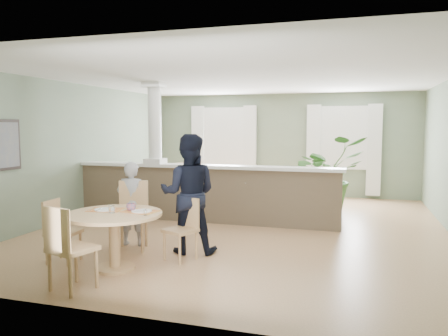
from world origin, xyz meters
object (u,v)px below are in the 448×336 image
(sofa, at_px, (205,187))
(chair_far_man, at_px, (184,225))
(chair_far_boy, at_px, (132,212))
(dining_table, at_px, (115,224))
(chair_side, at_px, (59,228))
(chair_near, at_px, (67,245))
(child_person, at_px, (132,204))
(houseplant, at_px, (327,175))
(man_person, at_px, (189,194))

(sofa, relative_size, chair_far_man, 3.84)
(chair_far_boy, bearing_deg, sofa, 71.69)
(dining_table, relative_size, chair_side, 1.44)
(dining_table, relative_size, chair_near, 1.26)
(dining_table, bearing_deg, chair_side, 177.41)
(chair_side, bearing_deg, chair_far_boy, -38.25)
(dining_table, xyz_separation_m, chair_near, (-0.10, -0.84, -0.05))
(dining_table, xyz_separation_m, chair_far_man, (0.68, 0.68, -0.12))
(chair_side, distance_m, child_person, 1.20)
(sofa, distance_m, chair_near, 5.12)
(chair_far_man, height_order, child_person, child_person)
(chair_far_boy, height_order, chair_side, chair_far_boy)
(chair_near, bearing_deg, child_person, -66.41)
(houseplant, xyz_separation_m, dining_table, (-2.38, -4.42, -0.23))
(child_person, bearing_deg, chair_far_boy, 112.40)
(houseplant, distance_m, chair_side, 5.47)
(sofa, height_order, chair_side, sofa)
(houseplant, height_order, man_person, man_person)
(chair_far_boy, height_order, man_person, man_person)
(man_person, bearing_deg, chair_far_man, 85.49)
(dining_table, relative_size, man_person, 0.71)
(sofa, height_order, houseplant, houseplant)
(sofa, relative_size, child_person, 2.50)
(houseplant, distance_m, dining_table, 5.02)
(child_person, xyz_separation_m, man_person, (0.98, -0.10, 0.21))
(dining_table, height_order, chair_near, chair_near)
(houseplant, xyz_separation_m, child_person, (-2.74, -3.32, -0.17))
(dining_table, relative_size, chair_far_man, 1.44)
(chair_far_boy, xyz_separation_m, chair_near, (0.16, -1.78, -0.02))
(houseplant, height_order, chair_far_man, houseplant)
(sofa, height_order, man_person, man_person)
(sofa, bearing_deg, chair_near, -70.07)
(houseplant, height_order, chair_side, houseplant)
(chair_near, bearing_deg, chair_far_man, -100.99)
(houseplant, height_order, chair_near, houseplant)
(sofa, distance_m, child_person, 3.19)
(houseplant, bearing_deg, sofa, -176.92)
(man_person, bearing_deg, chair_side, 18.79)
(houseplant, relative_size, dining_table, 1.34)
(man_person, bearing_deg, sofa, -88.13)
(houseplant, distance_m, child_person, 4.31)
(chair_side, bearing_deg, houseplant, -40.18)
(houseplant, xyz_separation_m, chair_far_man, (-1.70, -3.74, -0.35))
(chair_far_boy, xyz_separation_m, chair_far_man, (0.94, -0.26, -0.09))
(sofa, relative_size, houseplant, 1.99)
(chair_far_man, height_order, chair_side, same)
(houseplant, height_order, chair_far_boy, houseplant)
(child_person, height_order, man_person, man_person)
(houseplant, relative_size, chair_near, 1.69)
(chair_near, distance_m, chair_side, 1.18)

